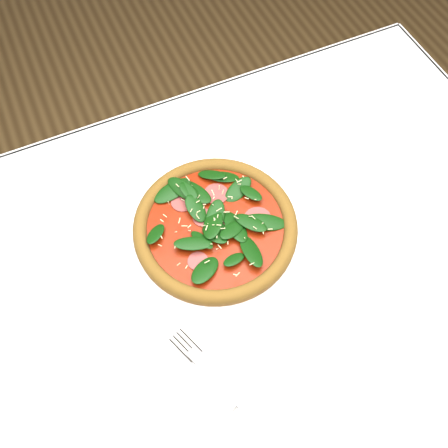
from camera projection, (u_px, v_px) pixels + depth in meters
name	position (u px, v px, depth m)	size (l,w,h in m)	color
ground	(230.00, 371.00, 1.50)	(6.00, 6.00, 0.00)	brown
dining_table	(234.00, 291.00, 0.93)	(1.21, 0.81, 0.75)	white
plate	(215.00, 231.00, 0.87)	(0.33, 0.33, 0.01)	white
pizza	(215.00, 225.00, 0.85)	(0.29, 0.29, 0.04)	brown
napkin	(222.00, 384.00, 0.74)	(0.16, 0.07, 0.01)	white
fork	(207.00, 368.00, 0.75)	(0.08, 0.17, 0.00)	silver
saucer_far	(400.00, 105.00, 1.01)	(0.13, 0.13, 0.01)	white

